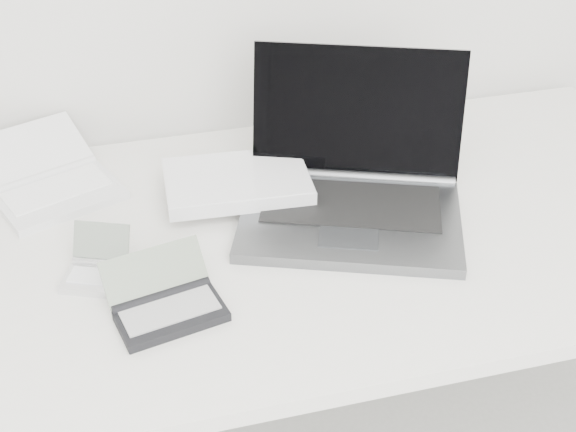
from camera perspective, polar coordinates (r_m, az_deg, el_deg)
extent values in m
cube|color=white|center=(1.48, 0.73, -1.35)|extent=(1.60, 0.80, 0.03)
cylinder|color=silver|center=(2.22, 17.19, -0.78)|extent=(0.04, 0.04, 0.70)
cube|color=#5A5C60|center=(1.47, 4.44, -0.36)|extent=(0.47, 0.40, 0.02)
cube|color=black|center=(1.50, 4.53, 0.87)|extent=(0.36, 0.26, 0.00)
cube|color=black|center=(1.55, 4.96, 7.36)|extent=(0.40, 0.21, 0.25)
cylinder|color=#5A5C60|center=(1.58, 4.69, 2.82)|extent=(0.38, 0.16, 0.02)
cube|color=#3A3D40|center=(1.41, 4.34, -1.50)|extent=(0.12, 0.10, 0.00)
cube|color=white|center=(1.54, -3.65, 2.45)|extent=(0.28, 0.20, 0.03)
cube|color=white|center=(1.53, -3.67, 2.92)|extent=(0.28, 0.19, 0.00)
cube|color=white|center=(1.60, -15.90, 1.36)|extent=(0.26, 0.22, 0.02)
cube|color=white|center=(1.61, -16.16, 1.87)|extent=(0.21, 0.16, 0.00)
cube|color=white|center=(1.70, -17.95, 4.43)|extent=(0.25, 0.20, 0.06)
cylinder|color=white|center=(1.66, -16.95, 2.74)|extent=(0.21, 0.10, 0.02)
cube|color=silver|center=(1.38, -13.67, -4.42)|extent=(0.12, 0.11, 0.01)
cube|color=silver|center=(1.37, -13.72, -4.16)|extent=(0.09, 0.07, 0.00)
cube|color=gray|center=(1.40, -13.14, -1.82)|extent=(0.10, 0.07, 0.06)
cylinder|color=silver|center=(1.40, -13.23, -3.27)|extent=(0.09, 0.05, 0.01)
cube|color=black|center=(1.28, -8.28, -7.08)|extent=(0.18, 0.12, 0.02)
cube|color=gray|center=(1.28, -8.38, -6.65)|extent=(0.16, 0.09, 0.00)
cube|color=slate|center=(1.31, -9.49, -3.93)|extent=(0.17, 0.09, 0.06)
cylinder|color=black|center=(1.31, -8.97, -5.66)|extent=(0.16, 0.05, 0.02)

